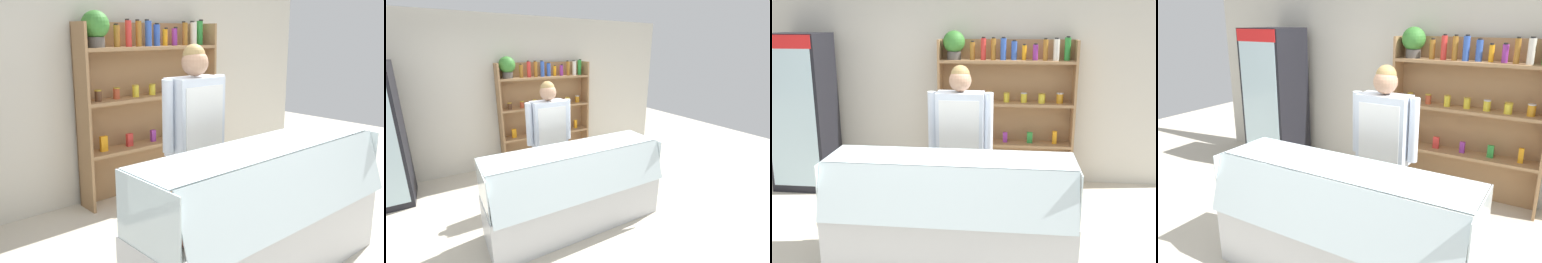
# 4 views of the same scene
# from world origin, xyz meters

# --- Properties ---
(ground_plane) EXTENTS (12.00, 12.00, 0.00)m
(ground_plane) POSITION_xyz_m (0.00, 0.00, 0.00)
(ground_plane) COLOR beige
(back_wall) EXTENTS (6.80, 0.10, 2.70)m
(back_wall) POSITION_xyz_m (0.00, 2.23, 1.35)
(back_wall) COLOR beige
(back_wall) RESTS_ON ground
(drinks_fridge) EXTENTS (0.70, 0.65, 1.99)m
(drinks_fridge) POSITION_xyz_m (-1.97, 1.69, 1.00)
(drinks_fridge) COLOR black
(drinks_fridge) RESTS_ON ground
(shelving_unit) EXTENTS (1.73, 0.29, 2.02)m
(shelving_unit) POSITION_xyz_m (0.56, 2.02, 1.17)
(shelving_unit) COLOR #9E754C
(shelving_unit) RESTS_ON ground
(deli_display_case) EXTENTS (2.16, 0.72, 1.01)m
(deli_display_case) POSITION_xyz_m (0.19, -0.03, 0.31)
(deli_display_case) COLOR silver
(deli_display_case) RESTS_ON ground
(shop_clerk) EXTENTS (0.67, 0.25, 1.72)m
(shop_clerk) POSITION_xyz_m (0.19, 0.75, 1.03)
(shop_clerk) COLOR #2D2D38
(shop_clerk) RESTS_ON ground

